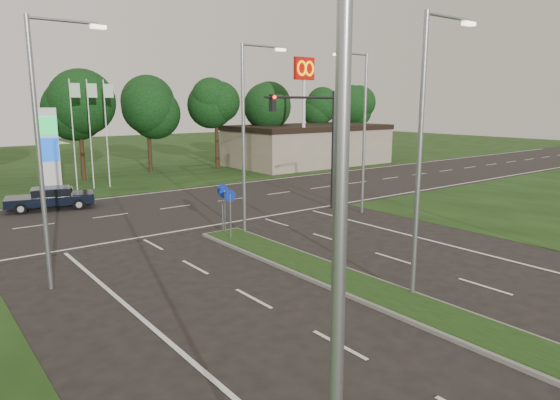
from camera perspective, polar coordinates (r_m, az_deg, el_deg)
verge_far at (r=60.27m, az=-25.71°, el=3.90°), size 160.00×50.00×0.02m
cross_road at (r=30.89m, az=-13.52°, el=-1.05°), size 160.00×12.00×0.02m
median_kerb at (r=15.66m, az=18.92°, el=-12.99°), size 2.00×26.00×0.12m
commercial_building at (r=52.54m, az=3.22°, el=6.27°), size 16.00×9.00×4.00m
streetlight_median_near at (r=16.38m, az=16.14°, el=6.40°), size 2.53×0.22×9.00m
streetlight_median_far at (r=23.72m, az=-3.81°, el=8.07°), size 2.53×0.22×9.00m
streetlight_left_near at (r=5.47m, az=8.38°, el=-1.59°), size 2.53×0.22×9.00m
streetlight_left_far at (r=18.16m, az=-25.33°, el=6.18°), size 2.53×0.22×9.00m
streetlight_right_far at (r=28.78m, az=9.36°, el=8.45°), size 2.53×0.22×9.00m
traffic_signal at (r=29.11m, az=4.25°, el=7.75°), size 5.10×0.42×7.00m
median_signs at (r=23.92m, az=-6.23°, el=-0.07°), size 1.16×1.76×2.38m
gas_pylon at (r=37.81m, az=-24.70°, el=5.30°), size 5.80×1.26×8.00m
mcdonalds_sign at (r=46.74m, az=2.78°, el=13.05°), size 2.20×0.47×10.40m
treeline_far at (r=45.33m, az=-22.22°, el=10.87°), size 6.00×6.00×9.90m
navy_sedan at (r=32.92m, az=-24.75°, el=0.24°), size 5.18×3.07×1.33m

